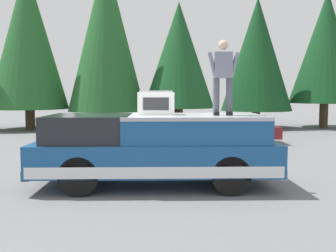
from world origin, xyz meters
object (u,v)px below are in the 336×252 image
(parked_car_maroon, at_px, (230,130))
(parked_car_grey, at_px, (103,131))
(person_on_truck_bed, at_px, (223,75))
(compressor_unit, at_px, (156,103))
(pickup_truck, at_px, (156,148))

(parked_car_maroon, height_order, parked_car_grey, same)
(parked_car_maroon, bearing_deg, person_on_truck_bed, 167.98)
(compressor_unit, distance_m, parked_car_grey, 7.45)
(compressor_unit, relative_size, parked_car_maroon, 0.20)
(pickup_truck, bearing_deg, parked_car_grey, 17.87)
(pickup_truck, height_order, person_on_truck_bed, person_on_truck_bed)
(person_on_truck_bed, xyz_separation_m, parked_car_grey, (7.27, 3.82, -1.97))
(person_on_truck_bed, relative_size, parked_car_grey, 0.41)
(pickup_truck, xyz_separation_m, parked_car_maroon, (7.48, -3.14, -0.29))
(pickup_truck, distance_m, person_on_truck_bed, 2.27)
(compressor_unit, distance_m, parked_car_maroon, 8.05)
(pickup_truck, height_order, parked_car_grey, pickup_truck)
(person_on_truck_bed, bearing_deg, pickup_truck, 85.15)
(compressor_unit, height_order, parked_car_maroon, compressor_unit)
(pickup_truck, bearing_deg, parked_car_maroon, -22.79)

